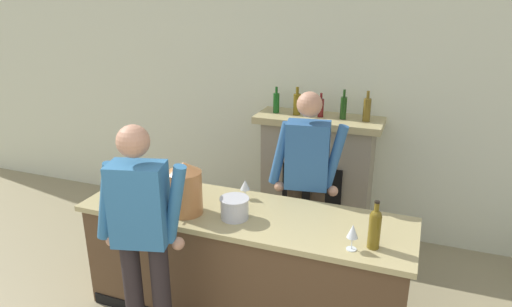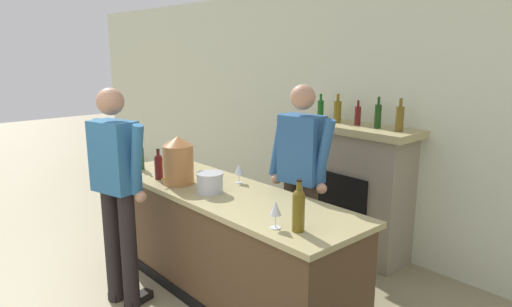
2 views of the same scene
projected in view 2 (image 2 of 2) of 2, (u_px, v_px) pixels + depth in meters
wall_back_panel at (367, 119)px, 4.73m from camera, size 12.00×0.07×2.75m
bar_counter at (224, 242)px, 3.91m from camera, size 2.62×0.78×0.93m
fireplace_stone at (354, 189)px, 4.66m from camera, size 1.29×0.52×1.66m
person_customer at (117, 189)px, 3.62m from camera, size 0.64×0.37×1.80m
person_bartender at (301, 179)px, 3.89m from camera, size 0.65×0.35×1.81m
copper_dispenser at (178, 160)px, 3.95m from camera, size 0.27×0.31×0.42m
ice_bucket_steel at (210, 183)px, 3.73m from camera, size 0.22×0.22×0.17m
wine_bottle_merlot_tall at (141, 156)px, 4.46m from camera, size 0.07×0.07×0.30m
wine_bottle_chardonnay_pale at (299, 208)px, 2.92m from camera, size 0.08×0.08×0.34m
wine_bottle_rose_blush at (159, 165)px, 4.11m from camera, size 0.07×0.07×0.28m
wine_glass_by_dispenser at (276, 209)px, 2.97m from camera, size 0.08×0.08×0.19m
wine_glass_back_row at (239, 170)px, 3.99m from camera, size 0.08×0.08×0.17m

